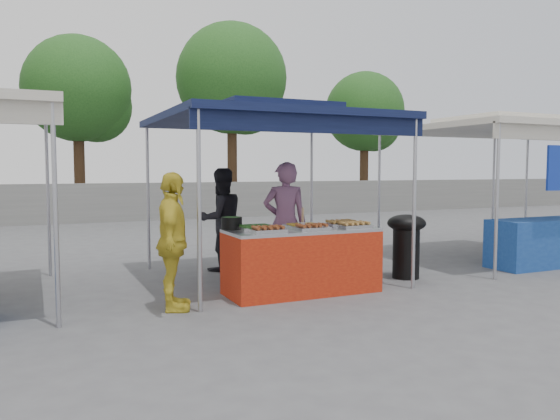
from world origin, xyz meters
name	(u,v)px	position (x,y,z in m)	size (l,w,h in m)	color
ground_plane	(298,291)	(0.00, 0.00, 0.00)	(80.00, 80.00, 0.00)	#515153
back_wall	(145,202)	(0.00, 11.00, 0.60)	(40.00, 0.25, 1.20)	slate
main_canopy	(270,119)	(0.00, 0.97, 2.37)	(3.20, 3.20, 2.57)	#A9A9B0
neighbor_stall_right	(514,171)	(4.50, 0.57, 1.60)	(3.20, 3.20, 2.57)	#A9A9B0
tree_1	(82,94)	(-1.61, 13.29, 4.17)	(3.60, 3.55, 6.10)	#3A2616
tree_2	(235,84)	(3.73, 12.90, 4.79)	(4.07, 4.07, 7.00)	#3A2616
tree_3	(367,115)	(9.74, 13.20, 3.90)	(3.40, 3.32, 5.70)	#3A2616
vendor_table	(302,261)	(0.00, -0.10, 0.43)	(2.00, 0.80, 0.85)	#AE260F
food_tray_fl	(268,230)	(-0.59, -0.34, 0.88)	(0.42, 0.30, 0.07)	#B4B4B9
food_tray_fm	(312,228)	(0.02, -0.34, 0.88)	(0.42, 0.30, 0.07)	#B4B4B9
food_tray_fr	(354,226)	(0.66, -0.32, 0.88)	(0.42, 0.30, 0.07)	#B4B4B9
food_tray_bl	(256,228)	(-0.63, -0.04, 0.88)	(0.42, 0.30, 0.07)	#B4B4B9
food_tray_bm	(301,226)	(0.03, -0.03, 0.88)	(0.42, 0.30, 0.07)	#B4B4B9
food_tray_br	(341,224)	(0.62, -0.05, 0.88)	(0.42, 0.30, 0.07)	#B4B4B9
cooking_pot	(232,223)	(-0.85, 0.25, 0.93)	(0.27, 0.27, 0.16)	black
skewer_cup	(302,227)	(-0.10, -0.30, 0.90)	(0.08, 0.08, 0.11)	#A9A9B0
wok_burner	(406,240)	(1.86, 0.13, 0.57)	(0.57, 0.57, 0.97)	black
crate_left	(254,278)	(-0.48, 0.42, 0.14)	(0.47, 0.33, 0.28)	navy
crate_right	(303,272)	(0.33, 0.51, 0.15)	(0.50, 0.35, 0.30)	navy
crate_stacked	(303,251)	(0.33, 0.51, 0.45)	(0.50, 0.35, 0.30)	navy
vendor_woman	(285,222)	(0.10, 0.63, 0.87)	(0.63, 0.41, 1.73)	#7C4F70
helper_man	(221,219)	(-0.47, 1.88, 0.82)	(0.80, 0.62, 1.65)	black
customer_person	(173,242)	(-1.76, -0.30, 0.80)	(0.94, 0.39, 1.60)	gold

